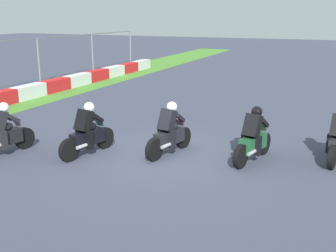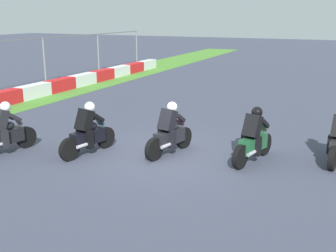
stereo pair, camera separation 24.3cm
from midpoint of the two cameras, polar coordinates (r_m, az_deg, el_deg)
ground_plane at (r=11.64m, az=0.42°, el=-4.17°), size 120.00×120.00×0.00m
rider_lane_b at (r=11.28m, az=12.42°, el=-1.86°), size 2.01×0.65×1.51m
rider_lane_c at (r=11.61m, az=0.81°, el=-0.99°), size 2.02×0.64×1.51m
rider_lane_d at (r=11.82m, az=-10.54°, el=-0.97°), size 2.03×0.63×1.51m
rider_lane_e at (r=12.50m, az=-21.37°, el=-0.89°), size 2.03×0.62×1.51m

